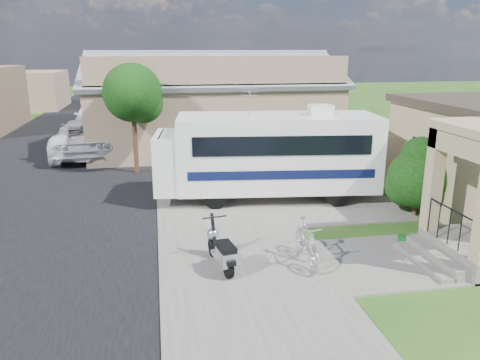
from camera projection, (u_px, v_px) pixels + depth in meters
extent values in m
plane|color=#1F4612|center=(276.00, 253.00, 12.09)|extent=(120.00, 120.00, 0.00)
cube|color=black|center=(51.00, 170.00, 20.28)|extent=(9.00, 80.00, 0.02)
cube|color=#5A5951|center=(200.00, 164.00, 21.39)|extent=(4.00, 80.00, 0.06)
cube|color=#5A5951|center=(285.00, 197.00, 16.60)|extent=(7.00, 6.00, 0.05)
cube|color=#5A5951|center=(403.00, 260.00, 11.65)|extent=(4.00, 3.00, 0.05)
cube|color=black|center=(420.00, 158.00, 15.13)|extent=(0.04, 1.10, 1.20)
cube|color=#5A5951|center=(473.00, 251.00, 11.59)|extent=(1.60, 2.40, 0.50)
cube|color=#5A5951|center=(436.00, 258.00, 11.45)|extent=(0.40, 2.16, 0.32)
cube|color=#5A5951|center=(423.00, 262.00, 11.41)|extent=(0.35, 2.16, 0.16)
cube|color=#897B57|center=(434.00, 180.00, 12.03)|extent=(0.35, 0.35, 2.70)
cube|color=#897B57|center=(465.00, 145.00, 10.76)|extent=(0.35, 2.40, 0.50)
cylinder|color=black|center=(451.00, 209.00, 11.16)|extent=(0.04, 1.70, 0.04)
cube|color=#846853|center=(211.00, 113.00, 24.87)|extent=(12.00, 8.00, 3.60)
cube|color=slate|center=(215.00, 70.00, 22.34)|extent=(12.50, 4.40, 1.78)
cube|color=slate|center=(206.00, 67.00, 26.13)|extent=(12.50, 4.40, 1.78)
cube|color=slate|center=(210.00, 54.00, 24.05)|extent=(12.50, 0.50, 0.22)
cube|color=#846853|center=(221.00, 71.00, 20.54)|extent=(11.76, 0.20, 1.30)
cube|color=#846853|center=(16.00, 90.00, 41.32)|extent=(8.00, 7.00, 3.20)
cylinder|color=#322116|center=(135.00, 136.00, 19.55)|extent=(0.20, 0.20, 3.15)
sphere|color=black|center=(132.00, 93.00, 19.06)|extent=(2.40, 2.40, 2.40)
sphere|color=black|center=(143.00, 103.00, 19.44)|extent=(1.68, 1.68, 1.68)
cylinder|color=#322116|center=(141.00, 107.00, 29.00)|extent=(0.20, 0.20, 3.29)
sphere|color=black|center=(139.00, 76.00, 28.50)|extent=(2.40, 2.40, 2.40)
sphere|color=black|center=(146.00, 83.00, 28.88)|extent=(1.68, 1.68, 1.68)
cylinder|color=#322116|center=(143.00, 95.00, 37.57)|extent=(0.20, 0.20, 3.01)
sphere|color=black|center=(142.00, 74.00, 37.11)|extent=(2.40, 2.40, 2.40)
sphere|color=black|center=(148.00, 79.00, 37.48)|extent=(1.68, 1.68, 1.68)
cube|color=white|center=(277.00, 152.00, 16.06)|extent=(6.98, 3.16, 2.51)
cube|color=white|center=(167.00, 162.00, 15.90)|extent=(1.03, 2.36, 1.93)
cube|color=black|center=(162.00, 146.00, 15.75)|extent=(0.29, 2.04, 0.87)
cube|color=black|center=(283.00, 146.00, 14.76)|extent=(5.70, 0.68, 0.63)
cube|color=black|center=(273.00, 133.00, 17.11)|extent=(5.70, 0.68, 0.63)
cube|color=#0B1138|center=(282.00, 175.00, 15.02)|extent=(6.04, 0.71, 0.29)
cube|color=#0B1138|center=(272.00, 158.00, 17.36)|extent=(6.04, 0.71, 0.29)
cube|color=white|center=(321.00, 110.00, 15.76)|extent=(0.84, 0.76, 0.34)
cylinder|color=#AAACB2|center=(250.00, 101.00, 15.53)|extent=(0.04, 0.04, 0.96)
cylinder|color=black|center=(215.00, 197.00, 15.24)|extent=(0.80, 0.36, 0.77)
cylinder|color=black|center=(215.00, 180.00, 17.28)|extent=(0.80, 0.36, 0.77)
cylinder|color=black|center=(337.00, 195.00, 15.50)|extent=(0.80, 0.36, 0.77)
cylinder|color=black|center=(322.00, 178.00, 17.53)|extent=(0.80, 0.36, 0.77)
cylinder|color=#322116|center=(415.00, 204.00, 14.74)|extent=(0.15, 0.15, 0.75)
sphere|color=black|center=(418.00, 178.00, 14.52)|extent=(1.87, 1.87, 1.87)
sphere|color=black|center=(425.00, 164.00, 14.75)|extent=(1.50, 1.50, 1.50)
sphere|color=black|center=(406.00, 186.00, 14.72)|extent=(1.31, 1.31, 1.31)
sphere|color=black|center=(427.00, 192.00, 14.39)|extent=(1.12, 1.12, 1.12)
sphere|color=black|center=(420.00, 155.00, 14.32)|extent=(1.12, 1.12, 1.12)
cylinder|color=black|center=(228.00, 267.00, 10.62)|extent=(0.21, 0.50, 0.48)
cylinder|color=black|center=(213.00, 247.00, 11.71)|extent=(0.21, 0.50, 0.48)
cube|color=#AAACB2|center=(221.00, 255.00, 11.10)|extent=(0.43, 0.65, 0.09)
cube|color=#AAACB2|center=(227.00, 257.00, 10.66)|extent=(0.47, 0.66, 0.33)
cube|color=black|center=(226.00, 247.00, 10.65)|extent=(0.44, 0.70, 0.13)
cube|color=black|center=(231.00, 262.00, 10.42)|extent=(0.23, 0.25, 0.11)
cylinder|color=black|center=(214.00, 232.00, 11.53)|extent=(0.15, 0.38, 0.91)
sphere|color=#AAACB2|center=(213.00, 234.00, 11.62)|extent=(0.31, 0.31, 0.31)
sphere|color=black|center=(212.00, 232.00, 11.70)|extent=(0.13, 0.13, 0.13)
cylinder|color=black|center=(214.00, 217.00, 11.33)|extent=(0.60, 0.14, 0.04)
cube|color=black|center=(213.00, 242.00, 11.68)|extent=(0.20, 0.33, 0.07)
imported|color=#AAACB2|center=(307.00, 244.00, 11.29)|extent=(0.52, 1.80, 1.08)
imported|color=white|center=(87.00, 137.00, 23.13)|extent=(3.35, 6.65, 1.80)
imported|color=white|center=(95.00, 117.00, 30.13)|extent=(2.82, 6.12, 1.73)
cylinder|color=#125A19|center=(405.00, 240.00, 12.67)|extent=(0.40, 0.40, 0.18)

